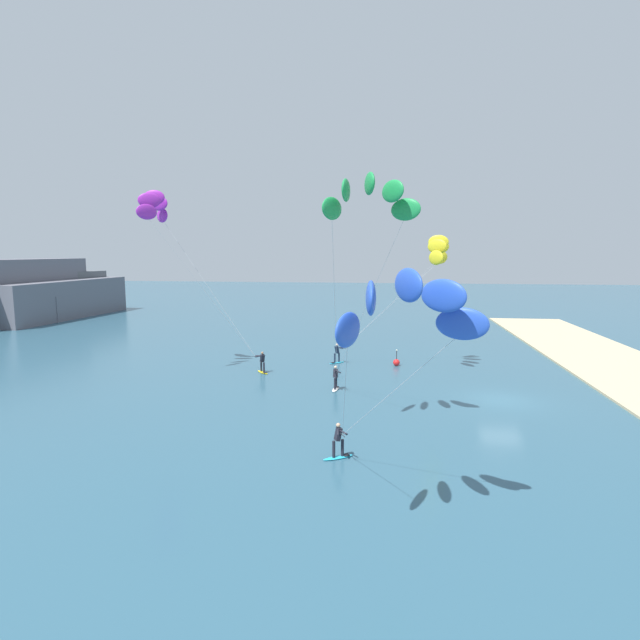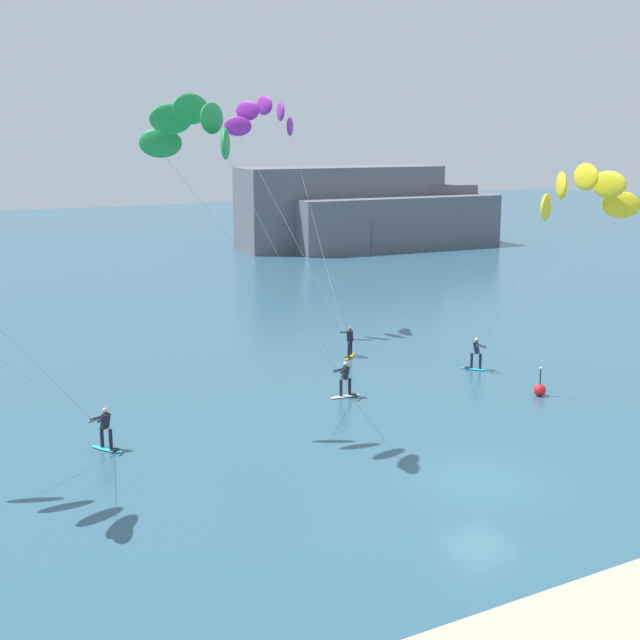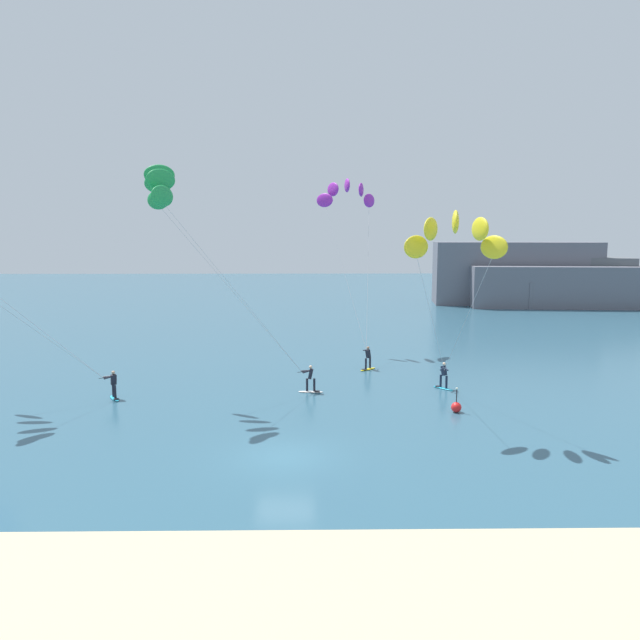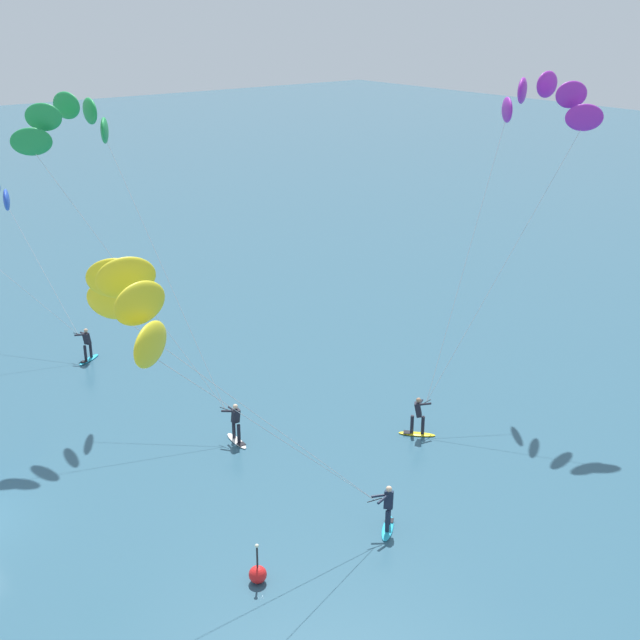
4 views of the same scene
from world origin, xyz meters
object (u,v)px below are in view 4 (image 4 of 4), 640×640
kitesurfer_nearshore (75,134)px  kitesurfer_mid_water (540,113)px  marker_buoy (258,574)px  kitesurfer_downwind (143,313)px

kitesurfer_nearshore → kitesurfer_mid_water: size_ratio=0.95×
kitesurfer_mid_water → marker_buoy: kitesurfer_mid_water is taller
kitesurfer_mid_water → kitesurfer_downwind: kitesurfer_mid_water is taller
kitesurfer_nearshore → marker_buoy: size_ratio=9.60×
kitesurfer_mid_water → kitesurfer_nearshore: bearing=-124.0°
kitesurfer_mid_water → kitesurfer_downwind: size_ratio=1.31×
kitesurfer_mid_water → marker_buoy: (4.88, -17.88, -11.94)m
marker_buoy → kitesurfer_nearshore: bearing=173.0°
kitesurfer_nearshore → kitesurfer_downwind: (14.63, -4.56, -2.45)m
marker_buoy → kitesurfer_mid_water: bearing=105.3°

